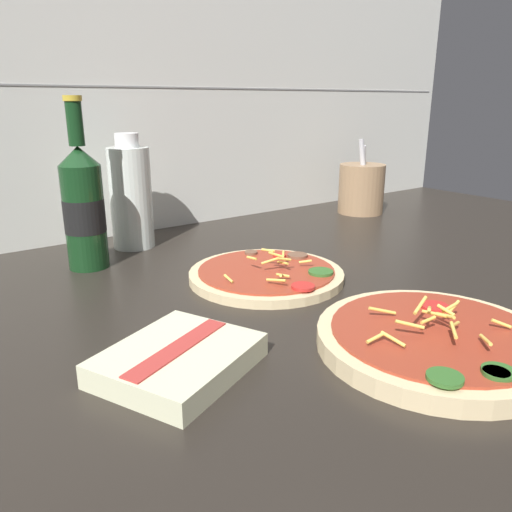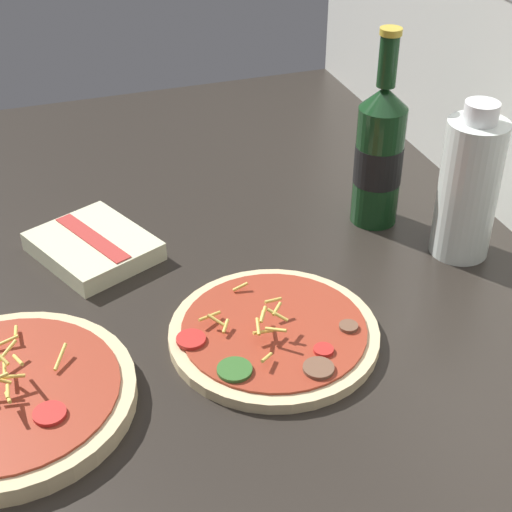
# 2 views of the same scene
# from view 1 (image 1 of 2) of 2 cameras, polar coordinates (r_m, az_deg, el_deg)

# --- Properties ---
(counter_slab) EXTENTS (1.60, 0.90, 0.03)m
(counter_slab) POSITION_cam_1_polar(r_m,az_deg,el_deg) (0.73, 9.92, -4.12)
(counter_slab) COLOR #28231E
(counter_slab) RESTS_ON ground
(tile_backsplash) EXTENTS (1.60, 0.01, 0.60)m
(tile_backsplash) POSITION_cam_1_polar(r_m,az_deg,el_deg) (1.04, -8.32, 18.51)
(tile_backsplash) COLOR silver
(tile_backsplash) RESTS_ON ground
(pizza_near) EXTENTS (0.25, 0.25, 0.05)m
(pizza_near) POSITION_cam_1_polar(r_m,az_deg,el_deg) (0.56, 19.80, -9.04)
(pizza_near) COLOR beige
(pizza_near) RESTS_ON counter_slab
(pizza_far) EXTENTS (0.23, 0.23, 0.05)m
(pizza_far) POSITION_cam_1_polar(r_m,az_deg,el_deg) (0.73, 1.26, -2.09)
(pizza_far) COLOR beige
(pizza_far) RESTS_ON counter_slab
(beer_bottle) EXTENTS (0.06, 0.06, 0.26)m
(beer_bottle) POSITION_cam_1_polar(r_m,az_deg,el_deg) (0.81, -19.11, 5.37)
(beer_bottle) COLOR #143819
(beer_bottle) RESTS_ON counter_slab
(oil_bottle) EXTENTS (0.07, 0.07, 0.20)m
(oil_bottle) POSITION_cam_1_polar(r_m,az_deg,el_deg) (0.90, -14.11, 6.65)
(oil_bottle) COLOR silver
(oil_bottle) RESTS_ON counter_slab
(utensil_crock) EXTENTS (0.10, 0.10, 0.17)m
(utensil_crock) POSITION_cam_1_polar(r_m,az_deg,el_deg) (1.19, 11.95, 7.59)
(utensil_crock) COLOR #9E7A56
(utensil_crock) RESTS_ON counter_slab
(dish_towel) EXTENTS (0.18, 0.17, 0.03)m
(dish_towel) POSITION_cam_1_polar(r_m,az_deg,el_deg) (0.50, -8.84, -11.61)
(dish_towel) COLOR beige
(dish_towel) RESTS_ON counter_slab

